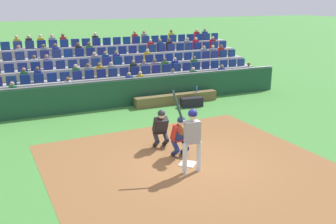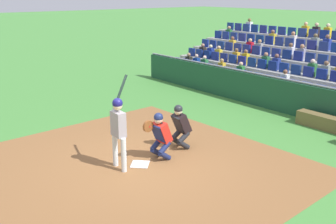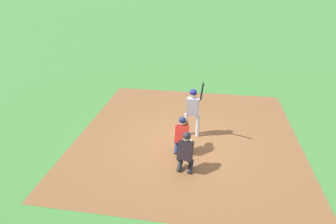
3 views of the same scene
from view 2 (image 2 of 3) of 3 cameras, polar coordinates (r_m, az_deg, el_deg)
ground_plane at (r=9.93m, az=-4.12°, el=-7.72°), size 160.00×160.00×0.00m
infield_dirt_patch at (r=9.68m, az=-6.56°, el=-8.45°), size 8.06×8.33×0.01m
home_plate_marker at (r=9.92m, az=-4.12°, el=-7.63°), size 0.62×0.62×0.02m
batter_at_plate at (r=9.37m, az=-7.28°, el=-1.95°), size 0.66×0.65×2.25m
catcher_crouching at (r=9.94m, az=-1.23°, el=-3.14°), size 0.48×0.73×1.29m
home_plate_umpire at (r=10.66m, az=1.81°, el=-1.84°), size 0.49×0.49×1.29m
dugout_wall at (r=14.35m, az=18.04°, el=1.89°), size 16.49×0.24×1.25m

